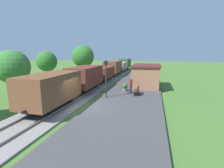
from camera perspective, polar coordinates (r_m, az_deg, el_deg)
name	(u,v)px	position (r m, az deg, el deg)	size (l,w,h in m)	color
ground_plane	(85,109)	(13.85, -9.29, -8.57)	(160.00, 160.00, 0.00)	#47702D
platform_slab	(123,111)	(12.91, 3.99, -9.33)	(6.00, 60.00, 0.25)	#424244
track_ballast	(59,106)	(14.93, -17.84, -7.29)	(3.80, 60.00, 0.12)	gray
rail_near	(67,105)	(14.52, -15.44, -7.12)	(0.07, 60.00, 0.14)	slate
rail_far	(52,104)	(15.28, -20.17, -6.51)	(0.07, 60.00, 0.14)	slate
freight_train	(108,70)	(28.43, -1.45, 4.86)	(2.50, 39.20, 2.72)	brown
station_hut	(146,75)	(21.82, 11.84, 2.94)	(3.50, 5.80, 2.78)	#9E6B4C
bench_near_hut	(137,90)	(17.20, 8.66, -2.21)	(0.42, 1.50, 0.91)	#422819
person_waiting	(131,85)	(17.72, 6.62, -0.24)	(0.39, 0.45, 1.71)	black
potted_planter	(125,87)	(18.71, 4.50, -1.05)	(0.64, 0.64, 0.92)	slate
lamp_post_near	(106,72)	(15.63, -2.12, 4.34)	(0.28, 0.28, 3.70)	#193823
tree_trackside_mid	(12,67)	(18.68, -31.35, 5.11)	(3.27, 3.27, 4.86)	#4C3823
tree_trackside_far	(47,61)	(26.58, -21.78, 7.30)	(3.03, 3.03, 4.81)	#4C3823
tree_field_left	(83,56)	(33.42, -10.07, 9.48)	(4.37, 4.37, 6.05)	#4C3823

